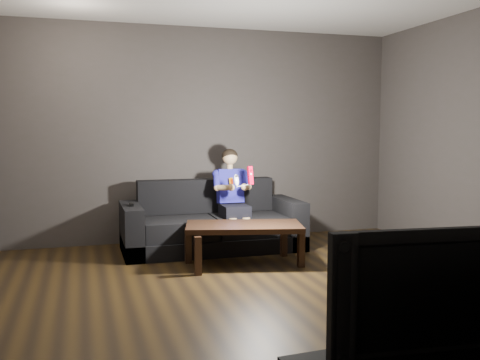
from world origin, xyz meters
name	(u,v)px	position (x,y,z in m)	size (l,w,h in m)	color
floor	(275,295)	(0.00, 0.00, 0.00)	(5.00, 5.00, 0.00)	black
back_wall	(208,135)	(0.00, 2.50, 1.35)	(5.00, 0.04, 2.70)	#413D39
sofa	(212,227)	(-0.10, 1.88, 0.26)	(2.09, 0.90, 0.81)	black
child	(232,191)	(0.14, 1.83, 0.70)	(0.45, 0.55, 1.11)	black
wii_remote_red	(250,175)	(0.23, 1.40, 0.91)	(0.06, 0.08, 0.21)	red
nunchuk_white	(236,180)	(0.06, 1.41, 0.86)	(0.07, 0.09, 0.14)	white
wii_remote_black	(131,204)	(-1.04, 1.81, 0.59)	(0.04, 0.17, 0.03)	black
coffee_table	(244,230)	(0.05, 1.06, 0.38)	(1.30, 0.86, 0.44)	black
tv	(429,289)	(-0.14, -2.27, 0.74)	(0.99, 0.13, 0.57)	black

